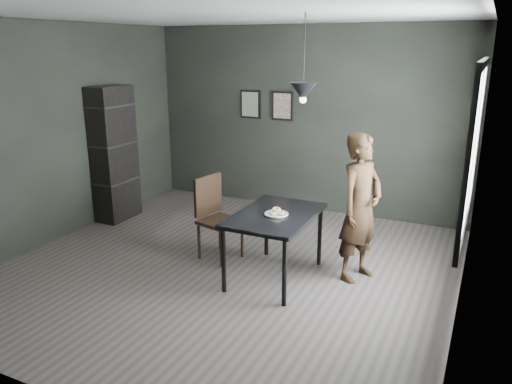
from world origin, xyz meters
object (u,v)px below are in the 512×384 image
at_px(cafe_table, 275,221).
at_px(wood_chair, 215,212).
at_px(white_plate, 276,215).
at_px(shelf_unit, 114,154).
at_px(pendant_lamp, 303,91).
at_px(woman, 360,208).

bearing_deg(cafe_table, wood_chair, 165.01).
xyz_separation_m(white_plate, shelf_unit, (-2.95, 0.88, 0.22)).
distance_m(white_plate, pendant_lamp, 1.32).
distance_m(cafe_table, shelf_unit, 3.06).
bearing_deg(white_plate, wood_chair, 163.48).
relative_size(white_plate, wood_chair, 0.23).
xyz_separation_m(cafe_table, pendant_lamp, (0.25, 0.10, 1.38)).
xyz_separation_m(wood_chair, pendant_lamp, (1.14, -0.14, 1.48)).
bearing_deg(cafe_table, shelf_unit, 163.84).
bearing_deg(wood_chair, pendant_lamp, 6.98).
distance_m(woman, shelf_unit, 3.77).
height_order(woman, wood_chair, woman).
height_order(white_plate, woman, woman).
bearing_deg(white_plate, cafe_table, 132.39).
xyz_separation_m(woman, pendant_lamp, (-0.57, -0.31, 1.24)).
distance_m(woman, pendant_lamp, 1.40).
distance_m(cafe_table, pendant_lamp, 1.41).
bearing_deg(shelf_unit, wood_chair, -17.03).
height_order(shelf_unit, pendant_lamp, pendant_lamp).
distance_m(white_plate, wood_chair, 0.98).
xyz_separation_m(cafe_table, white_plate, (0.03, -0.04, 0.08)).
distance_m(cafe_table, white_plate, 0.10).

